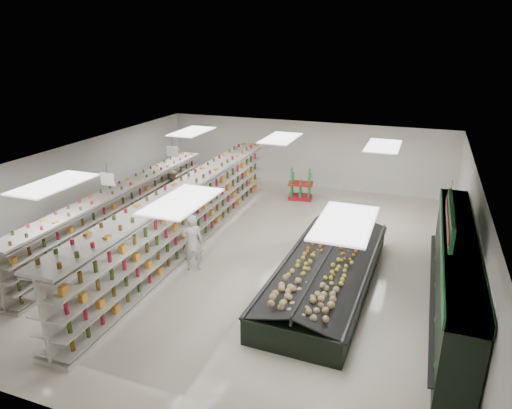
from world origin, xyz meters
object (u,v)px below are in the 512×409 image
at_px(shopper_main, 192,242).
at_px(produce_island, 327,270).
at_px(soda_endcap, 301,185).
at_px(gondola_center, 187,218).
at_px(shopper_background, 174,191).
at_px(gondola_left, 124,214).

bearing_deg(shopper_main, produce_island, 157.43).
relative_size(produce_island, soda_endcap, 5.16).
distance_m(gondola_center, shopper_main, 1.74).
height_order(produce_island, shopper_background, shopper_background).
relative_size(gondola_left, shopper_main, 5.93).
relative_size(gondola_left, produce_island, 1.53).
bearing_deg(shopper_main, gondola_center, -85.62).
bearing_deg(gondola_center, soda_endcap, 68.19).
bearing_deg(produce_island, shopper_background, 152.21).
bearing_deg(gondola_left, shopper_main, -23.31).
xyz_separation_m(produce_island, shopper_background, (-7.37, 3.88, 0.42)).
relative_size(gondola_center, soda_endcap, 9.64).
relative_size(shopper_main, shopper_background, 1.03).
bearing_deg(produce_island, gondola_center, 169.65).
bearing_deg(shopper_main, shopper_background, -83.30).
bearing_deg(soda_endcap, gondola_center, -110.59).
bearing_deg(produce_island, shopper_main, -173.14).
distance_m(gondola_left, shopper_main, 3.90).
bearing_deg(soda_endcap, shopper_background, -143.99).
bearing_deg(gondola_center, produce_island, -11.57).
bearing_deg(shopper_background, soda_endcap, -67.96).
xyz_separation_m(gondola_center, shopper_main, (0.96, -1.44, -0.14)).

